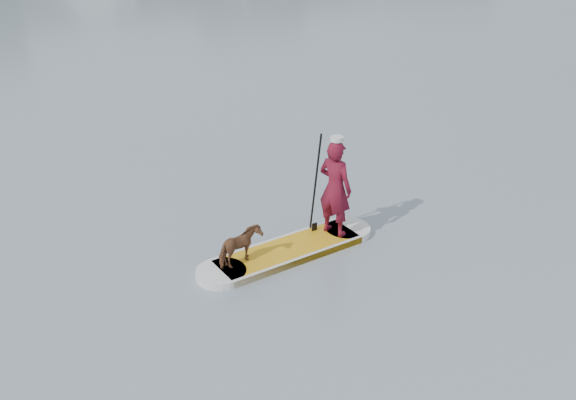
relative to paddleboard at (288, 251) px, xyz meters
name	(u,v)px	position (x,y,z in m)	size (l,w,h in m)	color
ground	(371,279)	(0.88, -1.22, -0.06)	(140.00, 140.00, 0.00)	slate
paddleboard	(288,251)	(0.00, 0.00, 0.00)	(3.26, 1.23, 0.12)	gold
paddler	(335,188)	(0.93, 0.16, 0.90)	(0.61, 0.40, 1.68)	maroon
white_cap	(337,139)	(0.93, 0.16, 1.78)	(0.22, 0.22, 0.07)	silver
dog	(240,247)	(-0.88, -0.15, 0.37)	(0.33, 0.73, 0.62)	brown
paddle	(315,195)	(0.65, 0.35, 0.74)	(0.10, 0.30, 2.00)	black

